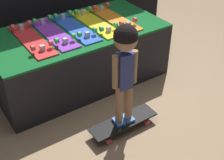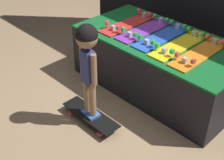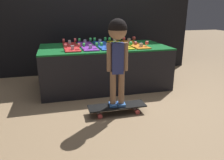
{
  "view_description": "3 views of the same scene",
  "coord_description": "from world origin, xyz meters",
  "px_view_note": "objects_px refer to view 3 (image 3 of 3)",
  "views": [
    {
      "loc": [
        -1.31,
        -2.03,
        1.96
      ],
      "look_at": [
        0.02,
        -0.06,
        0.32
      ],
      "focal_mm": 50.0,
      "sensor_mm": 36.0,
      "label": 1
    },
    {
      "loc": [
        1.71,
        -1.83,
        2.04
      ],
      "look_at": [
        -0.03,
        -0.13,
        0.39
      ],
      "focal_mm": 50.0,
      "sensor_mm": 36.0,
      "label": 2
    },
    {
      "loc": [
        -0.67,
        -2.49,
        1.11
      ],
      "look_at": [
        -0.07,
        -0.16,
        0.32
      ],
      "focal_mm": 35.0,
      "sensor_mm": 36.0,
      "label": 3
    }
  ],
  "objects_px": {
    "skateboard_red_on_rack": "(71,46)",
    "skateboard_blue_on_rack": "(103,45)",
    "skateboard_orange_on_rack": "(134,44)",
    "skateboard_yellow_on_rack": "(119,44)",
    "child": "(117,47)",
    "skateboard_purple_on_rack": "(87,45)",
    "skateboard_on_floor": "(117,107)"
  },
  "relations": [
    {
      "from": "skateboard_yellow_on_rack",
      "to": "child",
      "type": "height_order",
      "value": "child"
    },
    {
      "from": "skateboard_red_on_rack",
      "to": "skateboard_yellow_on_rack",
      "type": "relative_size",
      "value": 1.0
    },
    {
      "from": "skateboard_purple_on_rack",
      "to": "skateboard_orange_on_rack",
      "type": "bearing_deg",
      "value": -2.54
    },
    {
      "from": "skateboard_blue_on_rack",
      "to": "skateboard_orange_on_rack",
      "type": "height_order",
      "value": "same"
    },
    {
      "from": "skateboard_purple_on_rack",
      "to": "child",
      "type": "relative_size",
      "value": 0.84
    },
    {
      "from": "skateboard_blue_on_rack",
      "to": "skateboard_orange_on_rack",
      "type": "distance_m",
      "value": 0.46
    },
    {
      "from": "child",
      "to": "skateboard_orange_on_rack",
      "type": "bearing_deg",
      "value": 66.82
    },
    {
      "from": "skateboard_blue_on_rack",
      "to": "skateboard_yellow_on_rack",
      "type": "xyz_separation_m",
      "value": [
        0.23,
        -0.02,
        0.0
      ]
    },
    {
      "from": "skateboard_red_on_rack",
      "to": "skateboard_yellow_on_rack",
      "type": "distance_m",
      "value": 0.69
    },
    {
      "from": "skateboard_blue_on_rack",
      "to": "child",
      "type": "relative_size",
      "value": 0.84
    },
    {
      "from": "skateboard_purple_on_rack",
      "to": "skateboard_red_on_rack",
      "type": "bearing_deg",
      "value": -177.64
    },
    {
      "from": "skateboard_blue_on_rack",
      "to": "skateboard_yellow_on_rack",
      "type": "distance_m",
      "value": 0.23
    },
    {
      "from": "skateboard_purple_on_rack",
      "to": "skateboard_blue_on_rack",
      "type": "relative_size",
      "value": 1.0
    },
    {
      "from": "skateboard_red_on_rack",
      "to": "skateboard_yellow_on_rack",
      "type": "height_order",
      "value": "same"
    },
    {
      "from": "skateboard_red_on_rack",
      "to": "skateboard_orange_on_rack",
      "type": "xyz_separation_m",
      "value": [
        0.93,
        -0.02,
        0.0
      ]
    },
    {
      "from": "skateboard_red_on_rack",
      "to": "skateboard_on_floor",
      "type": "xyz_separation_m",
      "value": [
        0.4,
        -0.95,
        -0.54
      ]
    },
    {
      "from": "skateboard_on_floor",
      "to": "skateboard_purple_on_rack",
      "type": "bearing_deg",
      "value": 99.86
    },
    {
      "from": "skateboard_red_on_rack",
      "to": "skateboard_blue_on_rack",
      "type": "relative_size",
      "value": 1.0
    },
    {
      "from": "skateboard_blue_on_rack",
      "to": "skateboard_orange_on_rack",
      "type": "relative_size",
      "value": 1.0
    },
    {
      "from": "skateboard_red_on_rack",
      "to": "skateboard_orange_on_rack",
      "type": "height_order",
      "value": "same"
    },
    {
      "from": "skateboard_yellow_on_rack",
      "to": "skateboard_on_floor",
      "type": "distance_m",
      "value": 1.12
    },
    {
      "from": "skateboard_purple_on_rack",
      "to": "child",
      "type": "distance_m",
      "value": 0.98
    },
    {
      "from": "skateboard_purple_on_rack",
      "to": "child",
      "type": "height_order",
      "value": "child"
    },
    {
      "from": "skateboard_orange_on_rack",
      "to": "skateboard_on_floor",
      "type": "xyz_separation_m",
      "value": [
        -0.53,
        -0.93,
        -0.54
      ]
    },
    {
      "from": "skateboard_yellow_on_rack",
      "to": "child",
      "type": "relative_size",
      "value": 0.84
    },
    {
      "from": "skateboard_red_on_rack",
      "to": "skateboard_on_floor",
      "type": "bearing_deg",
      "value": -67.22
    },
    {
      "from": "skateboard_yellow_on_rack",
      "to": "skateboard_red_on_rack",
      "type": "bearing_deg",
      "value": 179.06
    },
    {
      "from": "skateboard_yellow_on_rack",
      "to": "skateboard_on_floor",
      "type": "xyz_separation_m",
      "value": [
        -0.3,
        -0.94,
        -0.54
      ]
    },
    {
      "from": "skateboard_blue_on_rack",
      "to": "skateboard_on_floor",
      "type": "height_order",
      "value": "skateboard_blue_on_rack"
    },
    {
      "from": "skateboard_purple_on_rack",
      "to": "skateboard_yellow_on_rack",
      "type": "bearing_deg",
      "value": -2.58
    },
    {
      "from": "skateboard_blue_on_rack",
      "to": "skateboard_orange_on_rack",
      "type": "xyz_separation_m",
      "value": [
        0.46,
        -0.03,
        0.0
      ]
    },
    {
      "from": "child",
      "to": "skateboard_on_floor",
      "type": "bearing_deg",
      "value": 96.51
    }
  ]
}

